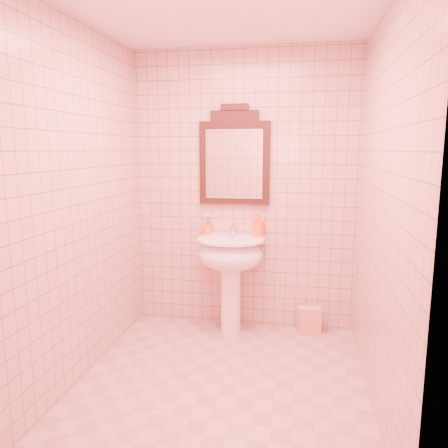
% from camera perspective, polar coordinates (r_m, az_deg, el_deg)
% --- Properties ---
extents(floor, '(2.20, 2.20, 0.00)m').
position_cam_1_polar(floor, '(3.25, -0.33, -20.26)').
color(floor, tan).
rests_on(floor, ground).
extents(back_wall, '(2.00, 0.02, 2.50)m').
position_cam_1_polar(back_wall, '(3.92, 2.59, 4.23)').
color(back_wall, '#CDA38F').
rests_on(back_wall, floor).
extents(pedestal_sink, '(0.58, 0.58, 0.86)m').
position_cam_1_polar(pedestal_sink, '(3.81, 0.86, -4.91)').
color(pedestal_sink, white).
rests_on(pedestal_sink, floor).
extents(faucet, '(0.04, 0.16, 0.11)m').
position_cam_1_polar(faucet, '(3.89, 1.19, -0.72)').
color(faucet, white).
rests_on(faucet, pedestal_sink).
extents(mirror, '(0.62, 0.06, 0.87)m').
position_cam_1_polar(mirror, '(3.89, 1.37, 8.56)').
color(mirror, black).
rests_on(mirror, back_wall).
extents(toothbrush_cup, '(0.07, 0.07, 0.16)m').
position_cam_1_polar(toothbrush_cup, '(3.96, -2.13, -0.66)').
color(toothbrush_cup, orange).
rests_on(toothbrush_cup, pedestal_sink).
extents(soap_dispenser, '(0.11, 0.11, 0.20)m').
position_cam_1_polar(soap_dispenser, '(3.86, 4.48, -0.16)').
color(soap_dispenser, '#F64B14').
rests_on(soap_dispenser, pedestal_sink).
extents(towel, '(0.22, 0.17, 0.23)m').
position_cam_1_polar(towel, '(4.07, 11.06, -12.18)').
color(towel, '#E2AD85').
rests_on(towel, floor).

